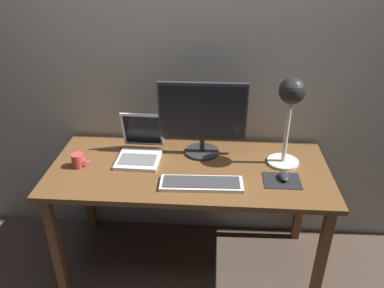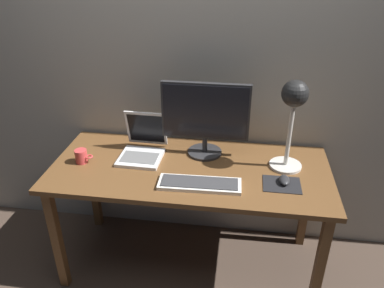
{
  "view_description": "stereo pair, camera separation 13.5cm",
  "coord_description": "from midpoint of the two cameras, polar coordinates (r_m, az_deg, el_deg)",
  "views": [
    {
      "loc": [
        0.14,
        -1.85,
        1.89
      ],
      "look_at": [
        0.02,
        -0.05,
        0.92
      ],
      "focal_mm": 35.49,
      "sensor_mm": 36.0,
      "label": 1
    },
    {
      "loc": [
        0.28,
        -1.84,
        1.89
      ],
      "look_at": [
        0.02,
        -0.05,
        0.92
      ],
      "focal_mm": 35.49,
      "sensor_mm": 36.0,
      "label": 2
    }
  ],
  "objects": [
    {
      "name": "mousepad",
      "position": [
        2.11,
        15.15,
        -5.92
      ],
      "size": [
        0.2,
        0.16,
        0.0
      ],
      "primitive_type": "cube",
      "color": "black",
      "rests_on": "desk"
    },
    {
      "name": "ground_plane",
      "position": [
        2.65,
        1.24,
        -17.26
      ],
      "size": [
        4.8,
        4.8,
        0.0
      ],
      "primitive_type": "plane",
      "color": "#47382D",
      "rests_on": "ground"
    },
    {
      "name": "monitor",
      "position": [
        2.21,
        3.76,
        4.22
      ],
      "size": [
        0.51,
        0.21,
        0.45
      ],
      "color": "#28282B",
      "rests_on": "desk"
    },
    {
      "name": "coffee_mug",
      "position": [
        2.28,
        -14.65,
        -1.82
      ],
      "size": [
        0.11,
        0.07,
        0.08
      ],
      "color": "#CC3F3F",
      "rests_on": "desk"
    },
    {
      "name": "desk",
      "position": [
        2.23,
        1.42,
        -5.28
      ],
      "size": [
        1.6,
        0.7,
        0.74
      ],
      "color": "brown",
      "rests_on": "ground"
    },
    {
      "name": "desk_lamp",
      "position": [
        2.11,
        16.78,
        5.41
      ],
      "size": [
        0.18,
        0.18,
        0.52
      ],
      "color": "beige",
      "rests_on": "desk"
    },
    {
      "name": "keyboard_main",
      "position": [
        2.02,
        3.07,
        -6.04
      ],
      "size": [
        0.44,
        0.15,
        0.03
      ],
      "color": "silver",
      "rests_on": "desk"
    },
    {
      "name": "back_wall",
      "position": [
        2.33,
        2.82,
        13.56
      ],
      "size": [
        4.8,
        0.06,
        2.6
      ],
      "primitive_type": "cube",
      "color": "#9E998E",
      "rests_on": "ground"
    },
    {
      "name": "mouse",
      "position": [
        2.11,
        15.5,
        -5.28
      ],
      "size": [
        0.06,
        0.1,
        0.03
      ],
      "primitive_type": "ellipsoid",
      "color": "#28282B",
      "rests_on": "mousepad"
    },
    {
      "name": "laptop",
      "position": [
        2.3,
        -5.68,
        0.05
      ],
      "size": [
        0.26,
        0.3,
        0.25
      ],
      "color": "silver",
      "rests_on": "desk"
    }
  ]
}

